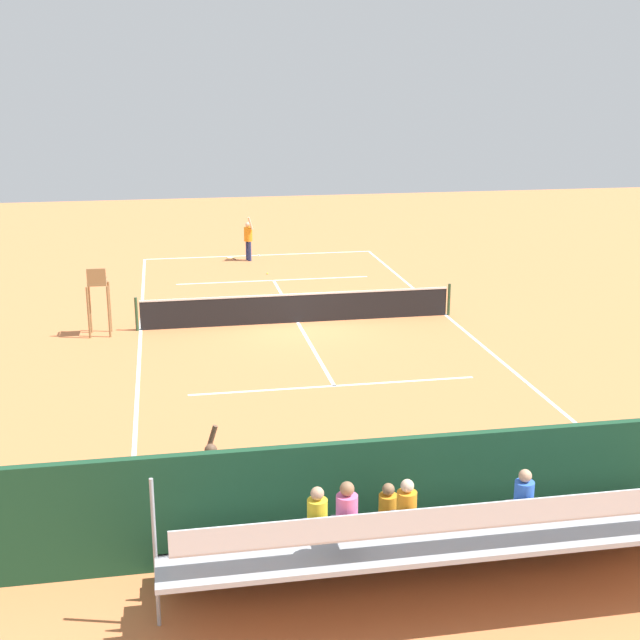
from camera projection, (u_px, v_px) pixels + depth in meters
The scene contains 12 objects.
ground_plane at pixel (298, 322), 28.16m from camera, with size 60.00×60.00×0.00m, color #D17542.
court_line_markings at pixel (298, 322), 28.19m from camera, with size 10.10×22.20×0.01m.
tennis_net at pixel (298, 308), 28.02m from camera, with size 10.30×0.10×1.07m.
backdrop_wall at pixel (427, 491), 14.64m from camera, with size 18.00×0.16×2.00m, color #194228.
bleacher_stand at pixel (448, 536), 13.36m from camera, with size 9.06×2.40×2.48m.
umpire_chair at pixel (98, 294), 26.42m from camera, with size 0.67×0.67×2.14m.
courtside_bench at pixel (510, 486), 15.76m from camera, with size 1.80×0.40×0.93m.
equipment_bag at pixel (409, 518), 15.41m from camera, with size 0.90×0.36×0.36m, color black.
tennis_player at pixel (248, 237), 37.22m from camera, with size 0.47×0.55×1.93m.
tennis_racket at pixel (231, 258), 37.98m from camera, with size 0.43×0.57×0.03m.
tennis_ball_near at pixel (267, 273), 34.90m from camera, with size 0.07×0.07×0.07m, color #CCDB33.
line_judge at pixel (212, 479), 15.02m from camera, with size 0.40×0.54×1.93m.
Camera 1 is at (4.17, 26.75, 7.77)m, focal length 48.80 mm.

